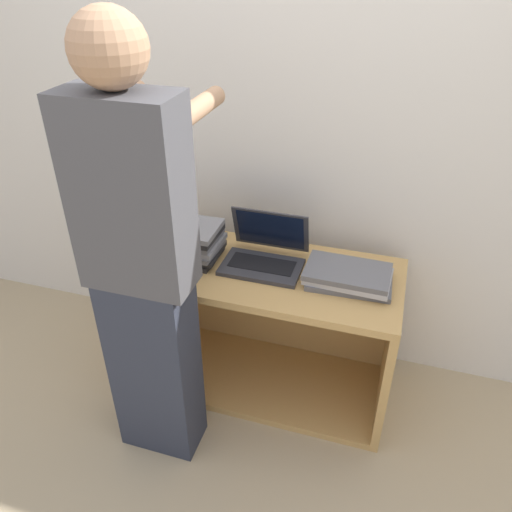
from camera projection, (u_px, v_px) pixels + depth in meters
ground_plane at (244, 419)px, 2.41m from camera, size 12.00×12.00×0.00m
wall_back at (286, 134)px, 2.30m from camera, size 8.00×0.05×2.40m
cart at (265, 319)px, 2.50m from camera, size 1.27×0.56×0.70m
laptop_open at (265, 254)px, 2.27m from camera, size 0.36×0.29×0.23m
laptop_stack_left at (181, 240)px, 2.31m from camera, size 0.38×0.24×0.17m
laptop_stack_right at (348, 276)px, 2.15m from camera, size 0.38×0.24×0.07m
person at (142, 270)px, 1.85m from camera, size 0.40×0.54×1.81m
inventory_tag at (174, 229)px, 2.22m from camera, size 0.06×0.02×0.01m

